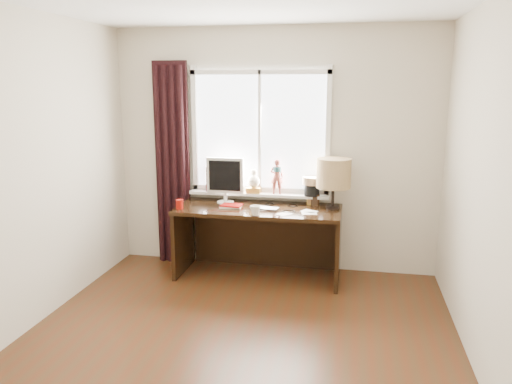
% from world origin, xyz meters
% --- Properties ---
extents(floor, '(3.50, 4.00, 0.00)m').
position_xyz_m(floor, '(0.00, 0.00, 0.00)').
color(floor, '#3C2612').
rests_on(floor, ground).
extents(wall_back, '(3.50, 0.00, 2.60)m').
position_xyz_m(wall_back, '(0.00, 2.00, 1.30)').
color(wall_back, beige).
rests_on(wall_back, ground).
extents(wall_front, '(3.50, 0.00, 2.60)m').
position_xyz_m(wall_front, '(0.00, -2.00, 1.30)').
color(wall_front, beige).
rests_on(wall_front, ground).
extents(wall_left, '(0.00, 4.00, 2.60)m').
position_xyz_m(wall_left, '(-1.75, 0.00, 1.30)').
color(wall_left, beige).
rests_on(wall_left, ground).
extents(wall_right, '(0.00, 4.00, 2.60)m').
position_xyz_m(wall_right, '(1.75, 0.00, 1.30)').
color(wall_right, beige).
rests_on(wall_right, ground).
extents(laptop, '(0.32, 0.24, 0.02)m').
position_xyz_m(laptop, '(-0.03, 1.58, 0.76)').
color(laptop, silver).
rests_on(laptop, desk).
extents(mug, '(0.13, 0.14, 0.10)m').
position_xyz_m(mug, '(-0.07, 1.33, 0.80)').
color(mug, white).
rests_on(mug, desk).
extents(red_cup, '(0.07, 0.07, 0.10)m').
position_xyz_m(red_cup, '(-0.88, 1.43, 0.80)').
color(red_cup, '#8A0C04').
rests_on(red_cup, desk).
extents(window, '(1.52, 0.23, 1.40)m').
position_xyz_m(window, '(-0.14, 1.95, 1.30)').
color(window, white).
rests_on(window, ground).
extents(curtain, '(0.38, 0.09, 2.25)m').
position_xyz_m(curtain, '(-1.13, 1.91, 1.12)').
color(curtain, black).
rests_on(curtain, floor).
extents(desk, '(1.70, 0.70, 0.75)m').
position_xyz_m(desk, '(-0.10, 1.73, 0.51)').
color(desk, black).
rests_on(desk, floor).
extents(monitor, '(0.40, 0.18, 0.49)m').
position_xyz_m(monitor, '(-0.49, 1.78, 1.03)').
color(monitor, beige).
rests_on(monitor, desk).
extents(notebook_stack, '(0.24, 0.18, 0.03)m').
position_xyz_m(notebook_stack, '(-0.38, 1.59, 0.77)').
color(notebook_stack, beige).
rests_on(notebook_stack, desk).
extents(brush_holder, '(0.09, 0.09, 0.25)m').
position_xyz_m(brush_holder, '(0.47, 1.86, 0.81)').
color(brush_holder, black).
rests_on(brush_holder, desk).
extents(icon_frame, '(0.10, 0.04, 0.13)m').
position_xyz_m(icon_frame, '(0.43, 1.86, 0.81)').
color(icon_frame, gold).
rests_on(icon_frame, desk).
extents(table_lamp, '(0.35, 0.35, 0.52)m').
position_xyz_m(table_lamp, '(0.65, 1.75, 1.11)').
color(table_lamp, black).
rests_on(table_lamp, desk).
extents(loose_papers, '(0.41, 0.33, 0.00)m').
position_xyz_m(loose_papers, '(0.36, 1.50, 0.75)').
color(loose_papers, white).
rests_on(loose_papers, desk).
extents(desk_cables, '(0.39, 0.42, 0.01)m').
position_xyz_m(desk_cables, '(0.17, 1.67, 0.75)').
color(desk_cables, black).
rests_on(desk_cables, desk).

